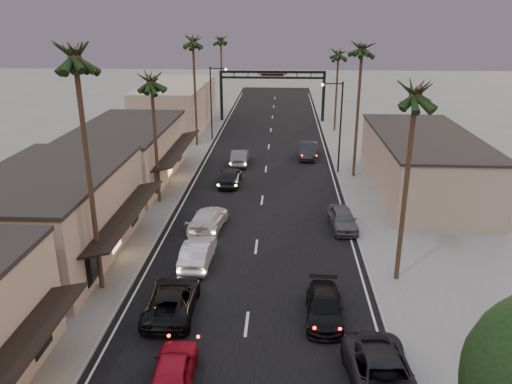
# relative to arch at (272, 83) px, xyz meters

# --- Properties ---
(ground) EXTENTS (200.00, 200.00, 0.00)m
(ground) POSITION_rel_arch_xyz_m (0.00, -30.00, -5.53)
(ground) COLOR slate
(ground) RESTS_ON ground
(road) EXTENTS (14.00, 120.00, 0.02)m
(road) POSITION_rel_arch_xyz_m (0.00, -25.00, -5.53)
(road) COLOR black
(road) RESTS_ON ground
(sidewalk_left) EXTENTS (5.00, 92.00, 0.12)m
(sidewalk_left) POSITION_rel_arch_xyz_m (-9.50, -18.00, -5.47)
(sidewalk_left) COLOR slate
(sidewalk_left) RESTS_ON ground
(sidewalk_right) EXTENTS (5.00, 92.00, 0.12)m
(sidewalk_right) POSITION_rel_arch_xyz_m (9.50, -18.00, -5.47)
(sidewalk_right) COLOR slate
(sidewalk_right) RESTS_ON ground
(storefront_mid) EXTENTS (8.00, 14.00, 5.50)m
(storefront_mid) POSITION_rel_arch_xyz_m (-13.00, -44.00, -2.78)
(storefront_mid) COLOR #A49483
(storefront_mid) RESTS_ON ground
(storefront_far) EXTENTS (8.00, 16.00, 5.00)m
(storefront_far) POSITION_rel_arch_xyz_m (-13.00, -28.00, -3.03)
(storefront_far) COLOR tan
(storefront_far) RESTS_ON ground
(storefront_dist) EXTENTS (8.00, 20.00, 6.00)m
(storefront_dist) POSITION_rel_arch_xyz_m (-13.00, -5.00, -2.53)
(storefront_dist) COLOR #A49483
(storefront_dist) RESTS_ON ground
(building_right) EXTENTS (8.00, 18.00, 5.00)m
(building_right) POSITION_rel_arch_xyz_m (14.00, -30.00, -3.03)
(building_right) COLOR #A49483
(building_right) RESTS_ON ground
(arch) EXTENTS (15.20, 0.40, 7.27)m
(arch) POSITION_rel_arch_xyz_m (0.00, 0.00, 0.00)
(arch) COLOR black
(arch) RESTS_ON ground
(streetlight_right) EXTENTS (2.13, 0.30, 9.00)m
(streetlight_right) POSITION_rel_arch_xyz_m (6.92, -25.00, -0.20)
(streetlight_right) COLOR black
(streetlight_right) RESTS_ON ground
(streetlight_left) EXTENTS (2.13, 0.30, 9.00)m
(streetlight_left) POSITION_rel_arch_xyz_m (-6.92, -12.00, -0.20)
(streetlight_left) COLOR black
(streetlight_left) RESTS_ON ground
(palm_lb) EXTENTS (3.20, 3.20, 15.20)m
(palm_lb) POSITION_rel_arch_xyz_m (-8.60, -48.00, 7.85)
(palm_lb) COLOR #38281C
(palm_lb) RESTS_ON ground
(palm_lc) EXTENTS (3.20, 3.20, 12.20)m
(palm_lc) POSITION_rel_arch_xyz_m (-8.60, -34.00, 4.94)
(palm_lc) COLOR #38281C
(palm_lc) RESTS_ON ground
(palm_ld) EXTENTS (3.20, 3.20, 14.20)m
(palm_ld) POSITION_rel_arch_xyz_m (-8.60, -15.00, 6.88)
(palm_ld) COLOR #38281C
(palm_ld) RESTS_ON ground
(palm_ra) EXTENTS (3.20, 3.20, 13.20)m
(palm_ra) POSITION_rel_arch_xyz_m (8.60, -46.00, 5.91)
(palm_ra) COLOR #38281C
(palm_ra) RESTS_ON ground
(palm_rb) EXTENTS (3.20, 3.20, 14.20)m
(palm_rb) POSITION_rel_arch_xyz_m (8.60, -26.00, 6.88)
(palm_rb) COLOR #38281C
(palm_rb) RESTS_ON ground
(palm_rc) EXTENTS (3.20, 3.20, 12.20)m
(palm_rc) POSITION_rel_arch_xyz_m (8.60, -6.00, 4.94)
(palm_rc) COLOR #38281C
(palm_rc) RESTS_ON ground
(palm_far) EXTENTS (3.20, 3.20, 13.20)m
(palm_far) POSITION_rel_arch_xyz_m (-8.30, 8.00, 5.91)
(palm_far) COLOR #38281C
(palm_far) RESTS_ON ground
(oncoming_red) EXTENTS (2.00, 4.51, 1.51)m
(oncoming_red) POSITION_rel_arch_xyz_m (-2.78, -55.62, -4.78)
(oncoming_red) COLOR maroon
(oncoming_red) RESTS_ON ground
(oncoming_pickup) EXTENTS (2.62, 5.47, 1.51)m
(oncoming_pickup) POSITION_rel_arch_xyz_m (-4.04, -50.12, -4.78)
(oncoming_pickup) COLOR black
(oncoming_pickup) RESTS_ON ground
(oncoming_silver) EXTENTS (1.79, 4.84, 1.58)m
(oncoming_silver) POSITION_rel_arch_xyz_m (-3.57, -44.62, -4.74)
(oncoming_silver) COLOR #AEAFB4
(oncoming_silver) RESTS_ON ground
(oncoming_white) EXTENTS (2.80, 5.54, 1.54)m
(oncoming_white) POSITION_rel_arch_xyz_m (-3.71, -39.12, -4.76)
(oncoming_white) COLOR silver
(oncoming_white) RESTS_ON ground
(oncoming_dgrey) EXTENTS (2.00, 4.81, 1.63)m
(oncoming_dgrey) POSITION_rel_arch_xyz_m (-3.17, -28.99, -4.72)
(oncoming_dgrey) COLOR black
(oncoming_dgrey) RESTS_ON ground
(oncoming_grey_far) EXTENTS (1.76, 4.84, 1.58)m
(oncoming_grey_far) POSITION_rel_arch_xyz_m (-2.81, -22.43, -4.74)
(oncoming_grey_far) COLOR #4E4E53
(oncoming_grey_far) RESTS_ON ground
(curbside_near) EXTENTS (3.10, 6.03, 1.63)m
(curbside_near) POSITION_rel_arch_xyz_m (6.03, -55.72, -4.72)
(curbside_near) COLOR black
(curbside_near) RESTS_ON ground
(curbside_black) EXTENTS (2.05, 4.68, 1.34)m
(curbside_black) POSITION_rel_arch_xyz_m (3.98, -50.22, -4.86)
(curbside_black) COLOR black
(curbside_black) RESTS_ON ground
(curbside_grey) EXTENTS (2.17, 4.61, 1.52)m
(curbside_grey) POSITION_rel_arch_xyz_m (6.18, -38.55, -4.77)
(curbside_grey) COLOR #4A4A4F
(curbside_grey) RESTS_ON ground
(curbside_far) EXTENTS (2.25, 5.18, 1.66)m
(curbside_far) POSITION_rel_arch_xyz_m (4.48, -19.46, -4.71)
(curbside_far) COLOR black
(curbside_far) RESTS_ON ground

